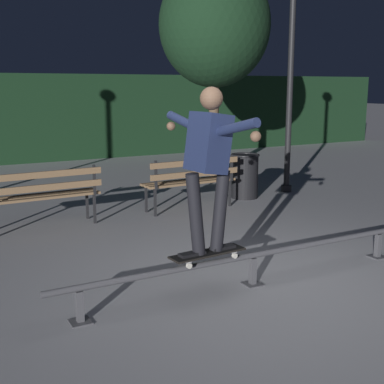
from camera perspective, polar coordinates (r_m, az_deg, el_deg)
ground_plane at (r=5.34m, az=7.28°, el=-10.41°), size 90.00×90.00×0.00m
hedge_backdrop at (r=14.77m, az=-17.35°, el=7.81°), size 24.00×1.20×2.31m
grind_rail at (r=5.32m, az=6.73°, el=-7.39°), size 4.23×0.18×0.34m
skateboard at (r=5.00m, az=1.74°, el=-6.78°), size 0.79×0.26×0.09m
skateboarder at (r=4.79m, az=1.84°, el=3.91°), size 0.63×1.41×1.56m
park_bench_leftmost at (r=7.56m, az=-15.97°, el=0.03°), size 1.61×0.47×0.88m
park_bench_left_center at (r=8.38m, az=-0.05°, el=1.58°), size 1.61×0.47×0.88m
tree_far_right at (r=11.72m, az=2.50°, el=17.80°), size 2.41×2.41×4.61m
lamp_post_right at (r=9.96m, az=10.84°, el=14.19°), size 0.32×0.32×3.90m
trash_can at (r=9.40m, az=5.82°, el=1.84°), size 0.52×0.52×0.80m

